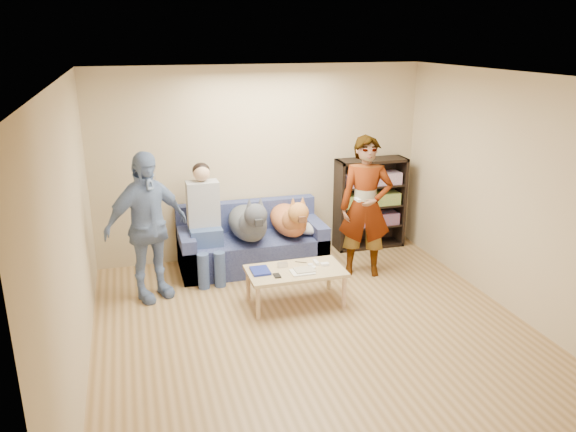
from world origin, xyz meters
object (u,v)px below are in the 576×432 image
object	(u,v)px
person_standing_left	(147,227)
camera_silver	(283,265)
notebook_blue	(260,271)
coffee_table	(296,273)
person_seated	(205,217)
dog_tan	(290,219)
sofa	(251,245)
bookshelf	(370,201)
dog_gray	(249,222)
person_standing_right	(366,207)

from	to	relation	value
person_standing_left	camera_silver	bearing A→B (deg)	-45.32
notebook_blue	coffee_table	xyz separation A→B (m)	(0.40, -0.05, -0.06)
person_standing_left	person_seated	xyz separation A→B (m)	(0.73, 0.49, -0.10)
person_standing_left	person_seated	size ratio (longest dim) A/B	1.19
person_standing_left	dog_tan	world-z (taller)	person_standing_left
sofa	bookshelf	world-z (taller)	bookshelf
sofa	dog_gray	bearing A→B (deg)	-109.81
dog_tan	person_standing_left	bearing A→B (deg)	-165.82
sofa	coffee_table	xyz separation A→B (m)	(0.24, -1.24, 0.09)
person_standing_left	bookshelf	xyz separation A→B (m)	(3.14, 0.85, -0.20)
person_standing_right	dog_tan	world-z (taller)	person_standing_right
sofa	bookshelf	size ratio (longest dim) A/B	1.46
person_seated	coffee_table	xyz separation A→B (m)	(0.86, -1.12, -0.40)
person_seated	bookshelf	world-z (taller)	person_seated
sofa	camera_silver	bearing A→B (deg)	-83.99
coffee_table	bookshelf	size ratio (longest dim) A/B	0.85
camera_silver	dog_tan	distance (m)	1.07
sofa	coffee_table	world-z (taller)	sofa
dog_tan	coffee_table	distance (m)	1.16
notebook_blue	person_standing_right	bearing A→B (deg)	19.72
person_standing_left	coffee_table	distance (m)	1.78
person_seated	bookshelf	size ratio (longest dim) A/B	1.13
dog_tan	coffee_table	xyz separation A→B (m)	(-0.26, -1.10, -0.28)
sofa	dog_gray	distance (m)	0.43
person_standing_right	dog_gray	world-z (taller)	person_standing_right
dog_tan	coffee_table	bearing A→B (deg)	-103.22
notebook_blue	dog_tan	size ratio (longest dim) A/B	0.22
bookshelf	camera_silver	bearing A→B (deg)	-141.09
dog_gray	dog_tan	size ratio (longest dim) A/B	1.09
notebook_blue	camera_silver	bearing A→B (deg)	14.04
bookshelf	coffee_table	bearing A→B (deg)	-136.59
notebook_blue	sofa	distance (m)	1.21
person_standing_right	person_standing_left	xyz separation A→B (m)	(-2.68, 0.04, -0.02)
person_standing_right	sofa	size ratio (longest dim) A/B	0.94
dog_tan	bookshelf	bearing A→B (deg)	16.32
notebook_blue	dog_gray	size ratio (longest dim) A/B	0.20
person_standing_right	camera_silver	distance (m)	1.38
camera_silver	person_seated	xyz separation A→B (m)	(-0.74, 1.00, 0.33)
coffee_table	dog_gray	bearing A→B (deg)	105.46
person_seated	dog_tan	xyz separation A→B (m)	(1.11, -0.02, -0.12)
notebook_blue	dog_tan	bearing A→B (deg)	57.84
person_standing_right	person_seated	world-z (taller)	person_standing_right
person_standing_left	coffee_table	bearing A→B (deg)	-47.80
person_standing_right	camera_silver	size ratio (longest dim) A/B	16.31
camera_silver	person_seated	distance (m)	1.28
bookshelf	person_standing_right	bearing A→B (deg)	-117.55
bookshelf	dog_tan	bearing A→B (deg)	-163.68
dog_gray	person_seated	bearing A→B (deg)	175.95
person_standing_right	person_standing_left	size ratio (longest dim) A/B	1.03
person_standing_right	person_seated	bearing A→B (deg)	-174.78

